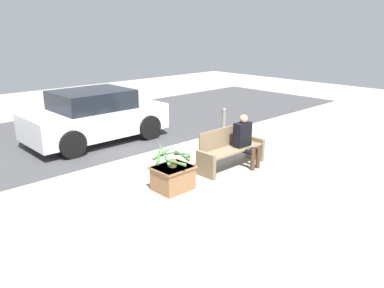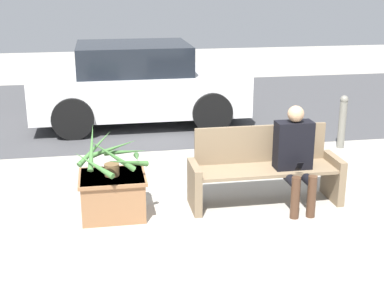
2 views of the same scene
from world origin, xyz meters
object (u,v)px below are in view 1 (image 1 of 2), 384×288
(parked_car, at_px, (95,116))
(bollard_post, at_px, (224,121))
(person_seated, at_px, (245,138))
(potted_plant, at_px, (173,156))
(planter_box, at_px, (173,177))
(bench, at_px, (230,149))

(parked_car, distance_m, bollard_post, 3.77)
(person_seated, bearing_deg, bollard_post, 52.70)
(person_seated, xyz_separation_m, bollard_post, (1.58, 2.08, -0.22))
(potted_plant, bearing_deg, parked_car, 81.48)
(planter_box, xyz_separation_m, potted_plant, (0.01, 0.01, 0.45))
(bench, relative_size, potted_plant, 2.12)
(potted_plant, xyz_separation_m, bollard_post, (3.72, 1.96, -0.26))
(person_seated, bearing_deg, planter_box, 177.10)
(potted_plant, relative_size, parked_car, 0.22)
(planter_box, height_order, potted_plant, potted_plant)
(bench, distance_m, bollard_post, 2.68)
(parked_car, relative_size, bollard_post, 4.51)
(person_seated, distance_m, parked_car, 4.47)
(person_seated, relative_size, planter_box, 1.62)
(bench, bearing_deg, potted_plant, -177.79)
(bench, relative_size, parked_car, 0.47)
(person_seated, bearing_deg, bench, 149.44)
(parked_car, xyz_separation_m, bollard_post, (3.10, -2.13, -0.29))
(person_seated, xyz_separation_m, planter_box, (-2.14, 0.11, -0.41))
(person_seated, height_order, potted_plant, person_seated)
(parked_car, bearing_deg, bench, -73.25)
(planter_box, distance_m, bollard_post, 4.22)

